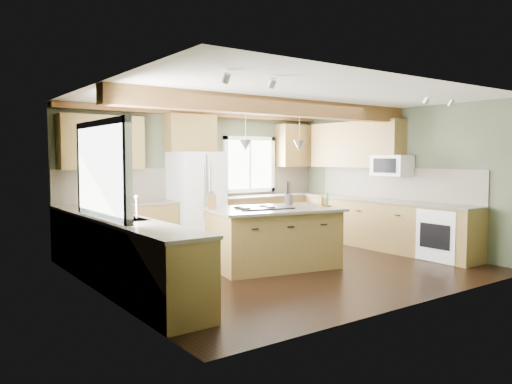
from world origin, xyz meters
TOP-DOWN VIEW (x-y plane):
  - floor at (0.00, 0.00)m, footprint 5.60×5.60m
  - ceiling at (0.00, 0.00)m, footprint 5.60×5.60m
  - wall_back at (0.00, 2.50)m, footprint 5.60×0.00m
  - wall_left at (-2.80, 0.00)m, footprint 0.00×5.00m
  - wall_right at (2.80, 0.00)m, footprint 0.00×5.00m
  - ceiling_beam at (0.00, 0.04)m, footprint 5.55×0.26m
  - soffit_trim at (0.00, 2.40)m, footprint 5.55×0.20m
  - backsplash_back at (0.00, 2.48)m, footprint 5.58×0.03m
  - backsplash_right at (2.78, 0.05)m, footprint 0.03×3.70m
  - base_cab_back_left at (-1.79, 2.20)m, footprint 2.02×0.60m
  - counter_back_left at (-1.79, 2.20)m, footprint 2.06×0.64m
  - base_cab_back_right at (1.49, 2.20)m, footprint 2.62×0.60m
  - counter_back_right at (1.49, 2.20)m, footprint 2.66×0.64m
  - base_cab_left at (-2.50, 0.05)m, footprint 0.60×3.70m
  - counter_left at (-2.50, 0.05)m, footprint 0.64×3.74m
  - base_cab_right at (2.50, 0.05)m, footprint 0.60×3.70m
  - counter_right at (2.50, 0.05)m, footprint 0.64×3.74m
  - upper_cab_back_left at (-1.99, 2.33)m, footprint 1.40×0.35m
  - upper_cab_over_fridge at (-0.30, 2.33)m, footprint 0.96×0.35m
  - upper_cab_right at (2.62, 0.90)m, footprint 0.35×2.20m
  - upper_cab_back_corner at (2.30, 2.33)m, footprint 0.90×0.35m
  - window_left at (-2.78, 0.05)m, footprint 0.04×1.60m
  - window_back at (1.15, 2.48)m, footprint 1.10×0.04m
  - sink at (-2.50, 0.05)m, footprint 0.50×0.65m
  - faucet at (-2.32, 0.05)m, footprint 0.02×0.02m
  - dishwasher at (-2.49, -1.25)m, footprint 0.60×0.60m
  - oven at (2.49, -1.25)m, footprint 0.60×0.72m
  - microwave at (2.58, -0.05)m, footprint 0.40×0.70m
  - pendant_left at (-0.56, 0.13)m, footprint 0.18×0.18m
  - pendant_right at (0.34, -0.05)m, footprint 0.18×0.18m
  - refrigerator at (-0.30, 2.12)m, footprint 0.90×0.74m
  - island at (-0.11, 0.04)m, footprint 2.02×1.46m
  - island_top at (-0.11, 0.04)m, footprint 2.17×1.61m
  - cooktop at (-0.26, 0.07)m, footprint 0.89×0.68m
  - knife_block at (-0.91, 0.54)m, footprint 0.15×0.13m
  - utensil_crock at (0.40, 0.28)m, footprint 0.16×0.16m
  - bottle_tray at (0.73, -0.22)m, footprint 0.27×0.27m

SIDE VIEW (x-z plane):
  - floor at x=0.00m, z-range 0.00..0.00m
  - dishwasher at x=-2.49m, z-range 0.01..0.85m
  - oven at x=2.49m, z-range 0.01..0.85m
  - base_cab_back_left at x=-1.79m, z-range 0.00..0.88m
  - base_cab_back_right at x=1.49m, z-range 0.00..0.88m
  - base_cab_left at x=-2.50m, z-range 0.00..0.88m
  - base_cab_right at x=2.50m, z-range 0.00..0.88m
  - island at x=-0.11m, z-range 0.00..0.88m
  - counter_back_left at x=-1.79m, z-range 0.88..0.92m
  - counter_back_right at x=1.49m, z-range 0.88..0.92m
  - counter_left at x=-2.50m, z-range 0.88..0.92m
  - counter_right at x=2.50m, z-range 0.88..0.92m
  - refrigerator at x=-0.30m, z-range 0.00..1.80m
  - island_top at x=-0.11m, z-range 0.88..0.92m
  - sink at x=-2.50m, z-range 0.89..0.92m
  - cooktop at x=-0.26m, z-range 0.92..0.94m
  - utensil_crock at x=0.40m, z-range 0.92..1.10m
  - bottle_tray at x=0.73m, z-range 0.92..1.11m
  - knife_block at x=-0.91m, z-range 0.92..1.13m
  - faucet at x=-2.32m, z-range 0.91..1.19m
  - backsplash_back at x=0.00m, z-range 0.92..1.50m
  - backsplash_right at x=2.78m, z-range 0.92..1.50m
  - wall_back at x=0.00m, z-range -1.50..4.10m
  - wall_left at x=-2.80m, z-range -1.20..3.80m
  - wall_right at x=2.80m, z-range -1.20..3.80m
  - window_back at x=1.15m, z-range 1.05..2.05m
  - window_left at x=-2.78m, z-range 1.02..2.08m
  - microwave at x=2.58m, z-range 1.36..1.74m
  - pendant_left at x=-0.56m, z-range 1.80..1.96m
  - pendant_right at x=0.34m, z-range 1.80..1.96m
  - upper_cab_back_left at x=-1.99m, z-range 1.50..2.40m
  - upper_cab_right at x=2.62m, z-range 1.50..2.40m
  - upper_cab_back_corner at x=2.30m, z-range 1.50..2.40m
  - upper_cab_over_fridge at x=-0.30m, z-range 1.80..2.50m
  - ceiling_beam at x=0.00m, z-range 2.34..2.60m
  - soffit_trim at x=0.00m, z-range 2.49..2.59m
  - ceiling at x=0.00m, z-range 2.60..2.60m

